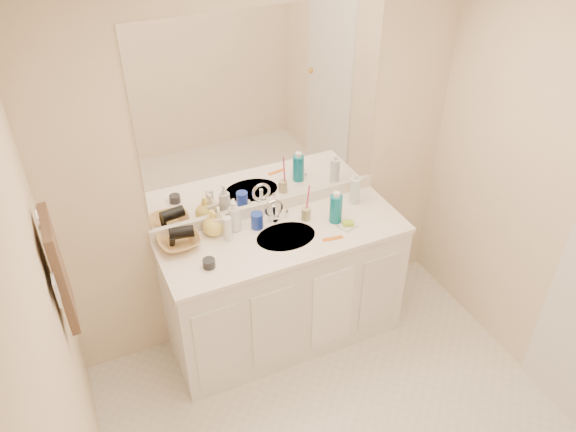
# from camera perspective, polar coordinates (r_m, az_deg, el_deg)

# --- Properties ---
(ceiling) EXTENTS (2.60, 2.60, 0.02)m
(ceiling) POSITION_cam_1_polar(r_m,az_deg,el_deg) (1.90, 13.05, 17.87)
(ceiling) COLOR white
(ceiling) RESTS_ON wall_back
(wall_back) EXTENTS (2.60, 0.02, 2.40)m
(wall_back) POSITION_cam_1_polar(r_m,az_deg,el_deg) (3.43, -2.28, 4.91)
(wall_back) COLOR beige
(wall_back) RESTS_ON floor
(wall_left) EXTENTS (0.02, 2.60, 2.40)m
(wall_left) POSITION_cam_1_polar(r_m,az_deg,el_deg) (2.27, -21.01, -18.21)
(wall_left) COLOR beige
(wall_left) RESTS_ON floor
(vanity_cabinet) EXTENTS (1.50, 0.55, 0.85)m
(vanity_cabinet) POSITION_cam_1_polar(r_m,az_deg,el_deg) (3.70, -0.33, -7.49)
(vanity_cabinet) COLOR white
(vanity_cabinet) RESTS_ON floor
(countertop) EXTENTS (1.52, 0.57, 0.03)m
(countertop) POSITION_cam_1_polar(r_m,az_deg,el_deg) (3.41, -0.35, -2.08)
(countertop) COLOR white
(countertop) RESTS_ON vanity_cabinet
(backsplash) EXTENTS (1.52, 0.03, 0.08)m
(backsplash) POSITION_cam_1_polar(r_m,az_deg,el_deg) (3.57, -2.08, 0.94)
(backsplash) COLOR white
(backsplash) RESTS_ON countertop
(sink_basin) EXTENTS (0.37, 0.37, 0.02)m
(sink_basin) POSITION_cam_1_polar(r_m,az_deg,el_deg) (3.39, -0.21, -2.23)
(sink_basin) COLOR beige
(sink_basin) RESTS_ON countertop
(faucet) EXTENTS (0.02, 0.02, 0.11)m
(faucet) POSITION_cam_1_polar(r_m,az_deg,el_deg) (3.49, -1.44, 0.29)
(faucet) COLOR silver
(faucet) RESTS_ON countertop
(mirror) EXTENTS (1.48, 0.01, 1.20)m
(mirror) POSITION_cam_1_polar(r_m,az_deg,el_deg) (3.26, -2.38, 10.32)
(mirror) COLOR white
(mirror) RESTS_ON wall_back
(blue_mug) EXTENTS (0.08, 0.08, 0.10)m
(blue_mug) POSITION_cam_1_polar(r_m,az_deg,el_deg) (3.43, -3.16, -0.47)
(blue_mug) COLOR #172FA1
(blue_mug) RESTS_ON countertop
(tan_cup) EXTENTS (0.08, 0.08, 0.08)m
(tan_cup) POSITION_cam_1_polar(r_m,az_deg,el_deg) (3.51, 1.85, 0.21)
(tan_cup) COLOR tan
(tan_cup) RESTS_ON countertop
(toothbrush) EXTENTS (0.01, 0.04, 0.22)m
(toothbrush) POSITION_cam_1_polar(r_m,az_deg,el_deg) (3.45, 2.03, 1.73)
(toothbrush) COLOR #DE3A6B
(toothbrush) RESTS_ON tan_cup
(mouthwash_bottle) EXTENTS (0.10, 0.10, 0.18)m
(mouthwash_bottle) POSITION_cam_1_polar(r_m,az_deg,el_deg) (3.47, 4.88, 0.73)
(mouthwash_bottle) COLOR #0A6880
(mouthwash_bottle) RESTS_ON countertop
(clear_pump_bottle) EXTENTS (0.08, 0.08, 0.18)m
(clear_pump_bottle) POSITION_cam_1_polar(r_m,az_deg,el_deg) (3.66, 6.81, 2.56)
(clear_pump_bottle) COLOR silver
(clear_pump_bottle) RESTS_ON countertop
(soap_dish) EXTENTS (0.13, 0.11, 0.01)m
(soap_dish) POSITION_cam_1_polar(r_m,az_deg,el_deg) (3.48, 6.10, -0.99)
(soap_dish) COLOR silver
(soap_dish) RESTS_ON countertop
(green_soap) EXTENTS (0.08, 0.06, 0.02)m
(green_soap) POSITION_cam_1_polar(r_m,az_deg,el_deg) (3.47, 6.11, -0.74)
(green_soap) COLOR #A0CE32
(green_soap) RESTS_ON soap_dish
(orange_comb) EXTENTS (0.13, 0.04, 0.01)m
(orange_comb) POSITION_cam_1_polar(r_m,az_deg,el_deg) (3.38, 4.57, -2.29)
(orange_comb) COLOR orange
(orange_comb) RESTS_ON countertop
(dark_jar) EXTENTS (0.09, 0.09, 0.05)m
(dark_jar) POSITION_cam_1_polar(r_m,az_deg,el_deg) (3.18, -8.03, -4.77)
(dark_jar) COLOR black
(dark_jar) RESTS_ON countertop
(extra_white_bottle) EXTENTS (0.06, 0.06, 0.16)m
(extra_white_bottle) POSITION_cam_1_polar(r_m,az_deg,el_deg) (3.33, -6.13, -1.31)
(extra_white_bottle) COLOR white
(extra_white_bottle) RESTS_ON countertop
(soap_bottle_white) EXTENTS (0.10, 0.10, 0.21)m
(soap_bottle_white) POSITION_cam_1_polar(r_m,az_deg,el_deg) (3.40, -5.48, 0.11)
(soap_bottle_white) COLOR silver
(soap_bottle_white) RESTS_ON countertop
(soap_bottle_cream) EXTENTS (0.10, 0.10, 0.18)m
(soap_bottle_cream) POSITION_cam_1_polar(r_m,az_deg,el_deg) (3.39, -7.01, -0.44)
(soap_bottle_cream) COLOR beige
(soap_bottle_cream) RESTS_ON countertop
(soap_bottle_yellow) EXTENTS (0.13, 0.13, 0.17)m
(soap_bottle_yellow) POSITION_cam_1_polar(r_m,az_deg,el_deg) (3.39, -7.63, -0.65)
(soap_bottle_yellow) COLOR #FBE061
(soap_bottle_yellow) RESTS_ON countertop
(wicker_basket) EXTENTS (0.26, 0.26, 0.06)m
(wicker_basket) POSITION_cam_1_polar(r_m,az_deg,el_deg) (3.36, -10.99, -2.55)
(wicker_basket) COLOR #B48648
(wicker_basket) RESTS_ON countertop
(hair_dryer) EXTENTS (0.15, 0.09, 0.07)m
(hair_dryer) POSITION_cam_1_polar(r_m,az_deg,el_deg) (3.33, -10.77, -1.66)
(hair_dryer) COLOR black
(hair_dryer) RESTS_ON wicker_basket
(towel_ring) EXTENTS (0.01, 0.11, 0.11)m
(towel_ring) POSITION_cam_1_polar(r_m,az_deg,el_deg) (2.62, -24.09, -0.18)
(towel_ring) COLOR silver
(towel_ring) RESTS_ON wall_left
(hand_towel) EXTENTS (0.04, 0.32, 0.55)m
(hand_towel) POSITION_cam_1_polar(r_m,az_deg,el_deg) (2.79, -22.23, -5.08)
(hand_towel) COLOR #3A2A1F
(hand_towel) RESTS_ON towel_ring
(switch_plate) EXTENTS (0.01, 0.08, 0.13)m
(switch_plate) POSITION_cam_1_polar(r_m,az_deg,el_deg) (2.61, -22.47, -7.00)
(switch_plate) COLOR silver
(switch_plate) RESTS_ON wall_left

